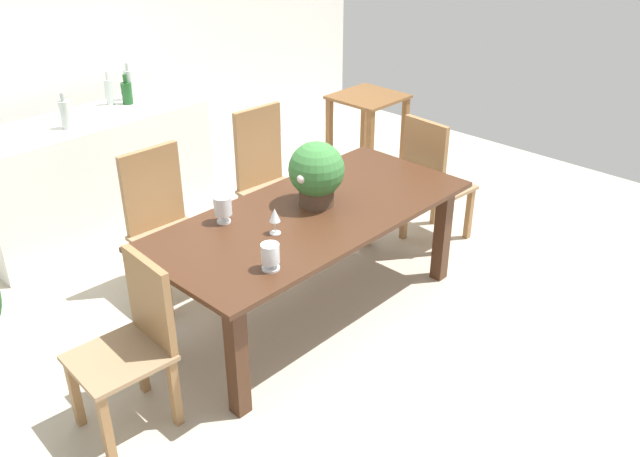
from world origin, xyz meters
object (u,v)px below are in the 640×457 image
chair_head_end (135,338)px  side_table (367,117)px  kitchen_counter (94,176)px  crystal_vase_center_near (270,255)px  crystal_vase_left (223,207)px  chair_foot_end (431,178)px  wine_bottle_amber (109,92)px  flower_centerpiece (316,172)px  wine_glass (275,216)px  chair_far_right (267,173)px  wine_bottle_tall (127,93)px  wine_bottle_green (129,84)px  chair_far_left (163,217)px  dining_table (312,228)px  wine_bottle_dark (65,114)px

chair_head_end → side_table: (3.21, 1.18, 0.07)m
chair_head_end → side_table: size_ratio=1.19×
kitchen_counter → crystal_vase_center_near: bearing=-97.1°
crystal_vase_left → crystal_vase_center_near: crystal_vase_left is taller
chair_foot_end → wine_bottle_amber: 2.57m
chair_foot_end → wine_bottle_amber: (-1.29, 2.17, 0.49)m
flower_centerpiece → wine_glass: (-0.43, -0.09, -0.10)m
chair_far_right → wine_bottle_tall: 1.31m
chair_far_right → kitchen_counter: size_ratio=0.58×
wine_bottle_tall → kitchen_counter: bearing=-170.2°
chair_foot_end → side_table: chair_foot_end is taller
chair_head_end → wine_bottle_amber: 2.58m
side_table → wine_bottle_amber: bearing=152.6°
kitchen_counter → wine_bottle_green: wine_bottle_green is taller
chair_foot_end → flower_centerpiece: (-1.18, 0.05, 0.41)m
crystal_vase_left → crystal_vase_center_near: bearing=-106.0°
kitchen_counter → wine_bottle_green: 0.78m
chair_far_right → side_table: bearing=13.8°
chair_foot_end → chair_head_end: bearing=94.7°
chair_far_left → wine_bottle_green: wine_bottle_green is taller
chair_far_right → crystal_vase_center_near: (-1.09, -1.22, 0.26)m
dining_table → chair_foot_end: size_ratio=2.06×
dining_table → wine_bottle_amber: size_ratio=8.02×
crystal_vase_center_near → wine_bottle_tall: size_ratio=0.62×
side_table → chair_far_right: bearing=-170.4°
dining_table → wine_glass: bearing=-173.8°
wine_bottle_amber → chair_far_left: bearing=-109.6°
chair_far_right → wine_bottle_dark: wine_bottle_dark is taller
chair_foot_end → wine_bottle_amber: size_ratio=3.89×
wine_bottle_dark → wine_bottle_amber: bearing=27.1°
kitchen_counter → wine_bottle_tall: size_ratio=7.65×
dining_table → kitchen_counter: bearing=99.3°
chair_far_right → flower_centerpiece: flower_centerpiece is taller
chair_head_end → wine_glass: bearing=92.3°
wine_bottle_amber → chair_foot_end: bearing=-59.3°
wine_bottle_green → chair_far_left: bearing=-116.7°
chair_far_left → wine_glass: size_ratio=6.33×
chair_far_left → flower_centerpiece: 1.10m
wine_glass → side_table: size_ratio=0.20×
crystal_vase_center_near → wine_bottle_tall: wine_bottle_tall is taller
wine_glass → crystal_vase_center_near: bearing=-136.7°
crystal_vase_left → wine_bottle_green: size_ratio=0.57×
chair_far_right → wine_bottle_green: 1.37m
chair_head_end → chair_far_right: bearing=122.1°
flower_centerpiece → wine_glass: flower_centerpiece is taller
crystal_vase_left → wine_bottle_amber: (0.44, 1.89, 0.19)m
chair_head_end → crystal_vase_left: 0.94m
dining_table → crystal_vase_center_near: 0.72m
chair_head_end → chair_far_left: bearing=142.6°
chair_far_left → wine_bottle_tall: 1.38m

